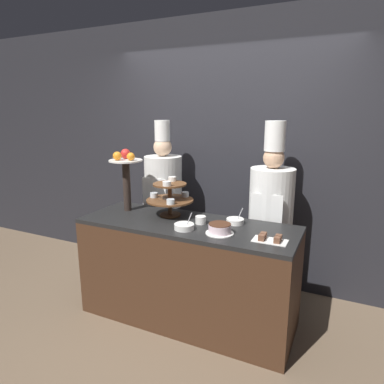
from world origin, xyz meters
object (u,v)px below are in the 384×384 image
serving_bowl_far (235,221)px  chef_center_left (271,211)px  fruit_pedestal (126,170)px  chef_left (164,197)px  tiered_stand (170,196)px  cake_square_tray (270,239)px  cake_round (220,229)px  cup_white (201,220)px  serving_bowl_near (184,227)px

serving_bowl_far → chef_center_left: (0.21, 0.42, 0.00)m
fruit_pedestal → chef_left: chef_left is taller
tiered_stand → cake_square_tray: (0.97, -0.24, -0.16)m
chef_center_left → fruit_pedestal: bearing=-159.6°
cake_round → chef_left: chef_left is taller
cake_round → cake_square_tray: size_ratio=0.88×
tiered_stand → fruit_pedestal: size_ratio=0.73×
fruit_pedestal → chef_center_left: 1.41m
tiered_stand → cup_white: (0.34, -0.09, -0.15)m
fruit_pedestal → cake_square_tray: fruit_pedestal is taller
fruit_pedestal → serving_bowl_near: size_ratio=3.60×
cake_round → chef_center_left: 0.74m
cake_square_tray → serving_bowl_near: size_ratio=1.55×
cake_round → serving_bowl_far: bearing=83.6°
tiered_stand → cake_round: bearing=-23.0°
fruit_pedestal → cake_square_tray: (1.43, -0.22, -0.37)m
cake_round → cup_white: cake_round is taller
tiered_stand → chef_left: size_ratio=0.24×
tiered_stand → cake_round: size_ratio=1.93×
serving_bowl_far → fruit_pedestal: bearing=-176.8°
cake_round → chef_center_left: (0.24, 0.70, -0.01)m
cup_white → chef_left: (-0.68, 0.54, 0.01)m
serving_bowl_near → chef_center_left: chef_center_left is taller
cup_white → chef_left: bearing=141.3°
tiered_stand → chef_center_left: 0.95m
tiered_stand → serving_bowl_far: 0.63m
fruit_pedestal → chef_left: bearing=75.2°
cake_square_tray → cup_white: bearing=166.6°
chef_left → serving_bowl_near: bearing=-49.9°
cup_white → cake_square_tray: bearing=-13.4°
cup_white → cake_square_tray: size_ratio=0.36×
fruit_pedestal → chef_center_left: (1.28, 0.48, -0.37)m
cake_square_tray → cake_round: bearing=-178.6°
cake_square_tray → tiered_stand: bearing=166.3°
serving_bowl_near → serving_bowl_far: (0.33, 0.32, -0.00)m
fruit_pedestal → cup_white: 0.88m
tiered_stand → chef_left: (-0.33, 0.46, -0.14)m
tiered_stand → chef_center_left: (0.82, 0.46, -0.16)m
tiered_stand → chef_left: 0.58m
cup_white → chef_center_left: bearing=48.8°
cake_square_tray → fruit_pedestal: bearing=171.4°
tiered_stand → serving_bowl_near: (0.28, -0.28, -0.16)m
serving_bowl_near → chef_left: size_ratio=0.09×
tiered_stand → cake_square_tray: 1.01m
fruit_pedestal → chef_center_left: chef_center_left is taller
cake_square_tray → chef_center_left: chef_center_left is taller
cake_round → serving_bowl_near: bearing=-174.1°
cup_white → chef_left: 0.87m
cake_round → chef_left: size_ratio=0.13×
serving_bowl_near → chef_center_left: size_ratio=0.09×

